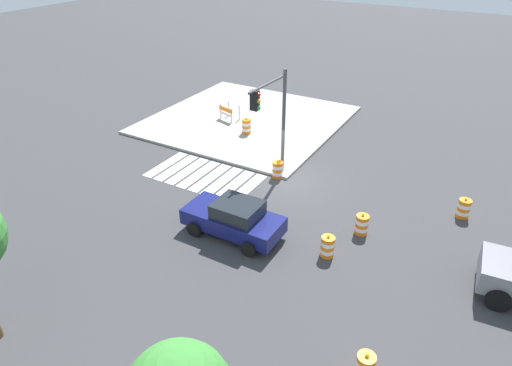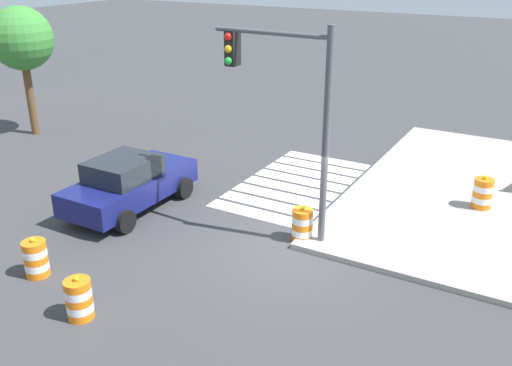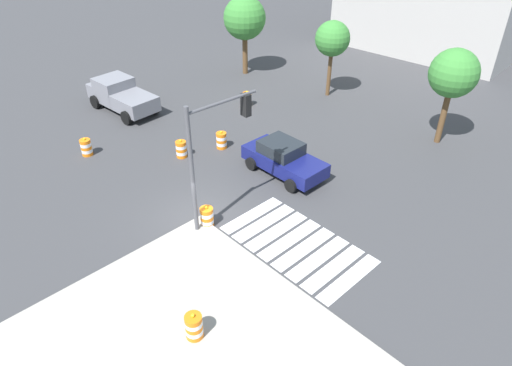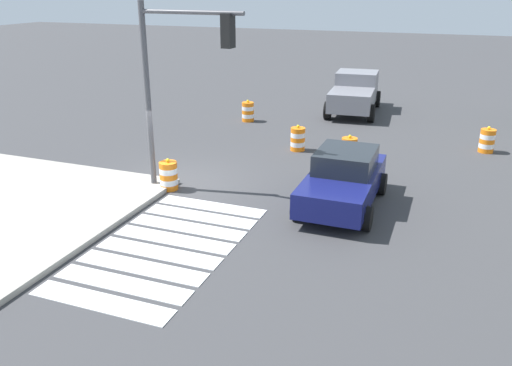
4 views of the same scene
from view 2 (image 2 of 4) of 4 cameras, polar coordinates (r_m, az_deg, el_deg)
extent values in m
plane|color=#38383A|center=(14.77, 3.48, -6.68)|extent=(120.00, 120.00, 0.00)
cube|color=silver|center=(16.59, 0.02, -3.14)|extent=(0.60, 3.20, 0.02)
cube|color=silver|center=(17.18, 1.26, -2.20)|extent=(0.60, 3.20, 0.02)
cube|color=silver|center=(17.79, 2.41, -1.32)|extent=(0.60, 3.20, 0.02)
cube|color=silver|center=(18.41, 3.49, -0.50)|extent=(0.60, 3.20, 0.02)
cube|color=silver|center=(19.03, 4.49, 0.27)|extent=(0.60, 3.20, 0.02)
cube|color=silver|center=(19.67, 5.43, 0.99)|extent=(0.60, 3.20, 0.02)
cube|color=silver|center=(20.31, 6.32, 1.66)|extent=(0.60, 3.20, 0.02)
cube|color=silver|center=(20.96, 7.14, 2.29)|extent=(0.60, 3.20, 0.02)
cube|color=navy|center=(17.18, -12.59, -0.34)|extent=(4.30, 1.84, 0.70)
cube|color=#1E2328|center=(16.77, -13.34, 1.42)|extent=(1.90, 1.60, 0.60)
cylinder|color=black|center=(18.83, -11.97, 0.62)|extent=(0.66, 0.24, 0.66)
cylinder|color=black|center=(17.70, -7.31, -0.50)|extent=(0.66, 0.24, 0.66)
cylinder|color=black|center=(17.09, -17.87, -2.33)|extent=(0.66, 0.24, 0.66)
cylinder|color=black|center=(15.83, -13.12, -3.82)|extent=(0.66, 0.24, 0.66)
cylinder|color=orange|center=(12.75, -17.31, -12.52)|extent=(0.56, 0.56, 0.18)
cylinder|color=white|center=(12.65, -17.41, -11.85)|extent=(0.56, 0.56, 0.18)
cylinder|color=orange|center=(12.56, -17.50, -11.17)|extent=(0.56, 0.56, 0.18)
cylinder|color=white|center=(12.46, -17.60, -10.48)|extent=(0.56, 0.56, 0.18)
cylinder|color=orange|center=(12.37, -17.70, -9.78)|extent=(0.56, 0.56, 0.18)
sphere|color=yellow|center=(12.29, -17.78, -9.18)|extent=(0.12, 0.12, 0.12)
cylinder|color=orange|center=(15.18, 4.68, -5.48)|extent=(0.56, 0.56, 0.18)
cylinder|color=white|center=(15.09, 4.70, -4.88)|extent=(0.56, 0.56, 0.18)
cylinder|color=orange|center=(15.01, 4.72, -4.27)|extent=(0.56, 0.56, 0.18)
cylinder|color=white|center=(14.93, 4.74, -3.65)|extent=(0.56, 0.56, 0.18)
cylinder|color=orange|center=(14.85, 4.76, -3.03)|extent=(0.56, 0.56, 0.18)
sphere|color=yellow|center=(14.79, 4.78, -2.51)|extent=(0.12, 0.12, 0.12)
cylinder|color=orange|center=(14.57, -21.22, -8.38)|extent=(0.56, 0.56, 0.18)
cylinder|color=white|center=(14.48, -21.32, -7.77)|extent=(0.56, 0.56, 0.18)
cylinder|color=orange|center=(14.39, -21.42, -7.14)|extent=(0.56, 0.56, 0.18)
cylinder|color=white|center=(14.31, -21.52, -6.52)|extent=(0.56, 0.56, 0.18)
cylinder|color=orange|center=(14.23, -21.63, -5.88)|extent=(0.56, 0.56, 0.18)
sphere|color=yellow|center=(14.16, -21.71, -5.34)|extent=(0.12, 0.12, 0.12)
cylinder|color=orange|center=(17.92, 21.82, -2.03)|extent=(0.56, 0.56, 0.18)
cylinder|color=white|center=(17.85, 21.91, -1.51)|extent=(0.56, 0.56, 0.18)
cylinder|color=orange|center=(17.78, 21.99, -0.98)|extent=(0.56, 0.56, 0.18)
cylinder|color=white|center=(17.72, 22.07, -0.44)|extent=(0.56, 0.56, 0.18)
cylinder|color=orange|center=(17.65, 22.16, 0.09)|extent=(0.56, 0.56, 0.18)
sphere|color=yellow|center=(17.60, 22.23, 0.55)|extent=(0.12, 0.12, 0.12)
cylinder|color=#4C4C51|center=(13.88, 7.09, 4.32)|extent=(0.18, 0.18, 5.50)
cylinder|color=#4C4C51|center=(14.07, 1.49, 14.97)|extent=(0.25, 3.20, 0.12)
cube|color=black|center=(14.73, -2.39, 13.53)|extent=(0.37, 0.29, 0.90)
sphere|color=red|center=(14.53, -2.84, 14.60)|extent=(0.20, 0.20, 0.20)
sphere|color=#F2A514|center=(14.57, -2.82, 13.43)|extent=(0.20, 0.20, 0.20)
sphere|color=green|center=(14.62, -2.80, 12.27)|extent=(0.20, 0.20, 0.20)
cylinder|color=brown|center=(25.33, -21.90, 8.01)|extent=(0.32, 0.32, 3.08)
sphere|color=#387F33|center=(24.90, -22.72, 13.39)|extent=(2.52, 2.52, 2.52)
camera|label=1|loc=(24.55, -59.09, 23.07)|focal=31.33mm
camera|label=3|loc=(25.29, 42.82, 29.04)|focal=32.04mm
camera|label=4|loc=(29.00, 1.83, 20.30)|focal=36.73mm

